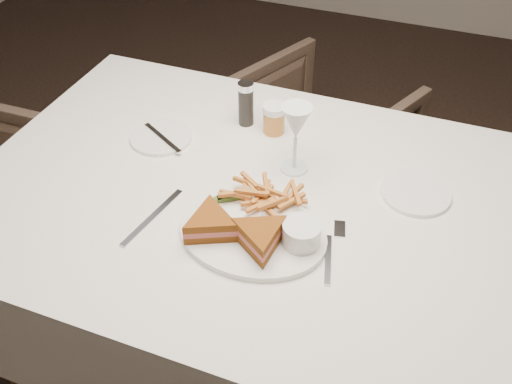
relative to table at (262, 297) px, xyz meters
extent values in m
plane|color=black|center=(-0.18, 0.20, -0.38)|extent=(5.00, 5.00, 0.00)
cube|color=silver|center=(0.00, 0.00, 0.00)|extent=(1.39, 0.92, 0.75)
imported|color=#4B3A2E|center=(-0.09, 0.84, -0.07)|extent=(0.77, 0.75, 0.61)
ellipsoid|color=white|center=(0.02, -0.13, 0.38)|extent=(0.32, 0.25, 0.01)
cube|color=silver|center=(-0.20, -0.16, 0.38)|extent=(0.05, 0.20, 0.00)
cylinder|color=white|center=(-0.32, 0.11, 0.38)|extent=(0.16, 0.16, 0.01)
cylinder|color=white|center=(0.33, 0.12, 0.38)|extent=(0.16, 0.16, 0.01)
cylinder|color=black|center=(-0.14, 0.26, 0.44)|extent=(0.04, 0.04, 0.12)
cylinder|color=#BD732D|center=(-0.06, 0.25, 0.42)|extent=(0.06, 0.06, 0.08)
cube|color=#406222|center=(-0.06, -0.06, 0.40)|extent=(0.05, 0.04, 0.01)
cube|color=#406222|center=(-0.09, -0.08, 0.40)|extent=(0.04, 0.05, 0.01)
cylinder|color=white|center=(0.13, -0.13, 0.42)|extent=(0.08, 0.08, 0.05)
camera|label=1|loc=(0.33, -0.92, 1.25)|focal=40.00mm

